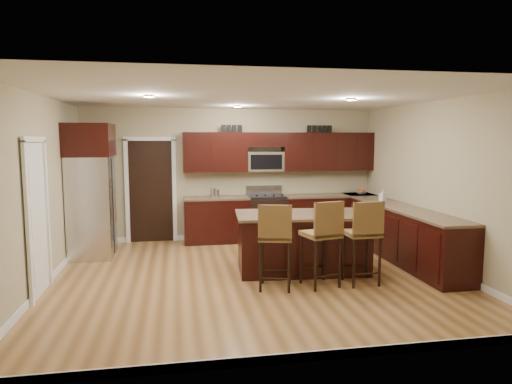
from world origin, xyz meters
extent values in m
plane|color=olive|center=(0.00, 0.00, 0.00)|extent=(6.00, 6.00, 0.00)
plane|color=silver|center=(0.00, 0.00, 2.70)|extent=(6.00, 6.00, 0.00)
plane|color=tan|center=(0.00, 2.75, 1.35)|extent=(6.00, 0.00, 6.00)
plane|color=tan|center=(-3.00, 0.00, 1.35)|extent=(0.00, 5.50, 5.50)
plane|color=tan|center=(3.00, 0.00, 1.35)|extent=(0.00, 5.50, 5.50)
cube|color=black|center=(-0.35, 2.45, 0.44)|extent=(1.30, 0.60, 0.88)
cube|color=black|center=(2.03, 2.45, 0.44)|extent=(1.94, 0.60, 0.88)
cube|color=black|center=(2.70, 0.48, 0.44)|extent=(0.60, 3.35, 0.88)
cube|color=brown|center=(-0.35, 2.45, 0.90)|extent=(1.30, 0.63, 0.04)
cube|color=brown|center=(2.03, 2.45, 0.90)|extent=(1.94, 0.63, 0.04)
cube|color=brown|center=(2.70, 0.48, 0.90)|extent=(0.63, 3.35, 0.04)
cube|color=black|center=(-0.35, 2.58, 1.82)|extent=(1.30, 0.33, 0.80)
cube|color=black|center=(2.03, 2.58, 1.82)|extent=(1.94, 0.33, 0.80)
cube|color=black|center=(0.68, 2.58, 2.07)|extent=(0.76, 0.33, 0.30)
cube|color=silver|center=(0.68, 2.45, 0.45)|extent=(0.76, 0.64, 0.90)
cube|color=black|center=(0.68, 2.45, 0.91)|extent=(0.76, 0.60, 0.03)
cube|color=black|center=(0.68, 2.15, 0.45)|extent=(0.65, 0.01, 0.45)
cube|color=silver|center=(0.68, 2.72, 1.02)|extent=(0.76, 0.05, 0.18)
cube|color=silver|center=(0.68, 2.60, 1.62)|extent=(0.76, 0.31, 0.40)
cube|color=black|center=(-1.65, 2.73, 1.03)|extent=(0.85, 0.03, 2.06)
cube|color=white|center=(-2.98, -0.30, 1.02)|extent=(0.03, 0.80, 2.04)
cube|color=black|center=(0.81, 0.18, 0.44)|extent=(2.06, 1.15, 0.88)
cube|color=brown|center=(0.81, 0.18, 0.90)|extent=(2.17, 1.26, 0.04)
cube|color=black|center=(0.81, 0.18, 0.04)|extent=(1.97, 1.07, 0.09)
cube|color=brown|center=(0.20, -0.60, 0.73)|extent=(0.55, 0.55, 0.06)
cube|color=brown|center=(0.15, -0.80, 0.97)|extent=(0.45, 0.16, 0.48)
cylinder|color=black|center=(0.01, -0.79, 0.35)|extent=(0.04, 0.04, 0.70)
cylinder|color=black|center=(0.40, -0.79, 0.35)|extent=(0.04, 0.04, 0.70)
cylinder|color=black|center=(0.01, -0.40, 0.35)|extent=(0.04, 0.04, 0.70)
cylinder|color=black|center=(0.40, -0.40, 0.35)|extent=(0.04, 0.04, 0.70)
cube|color=brown|center=(0.85, -0.60, 0.75)|extent=(0.56, 0.56, 0.07)
cube|color=brown|center=(0.90, -0.80, 0.99)|extent=(0.46, 0.16, 0.49)
cylinder|color=black|center=(0.66, -0.80, 0.36)|extent=(0.04, 0.04, 0.71)
cylinder|color=black|center=(1.05, -0.80, 0.36)|extent=(0.04, 0.04, 0.71)
cylinder|color=black|center=(0.66, -0.40, 0.36)|extent=(0.04, 0.04, 0.71)
cylinder|color=black|center=(1.05, -0.40, 0.36)|extent=(0.04, 0.04, 0.71)
cube|color=brown|center=(1.47, -0.60, 0.74)|extent=(0.47, 0.47, 0.07)
cube|color=brown|center=(1.48, -0.80, 0.98)|extent=(0.46, 0.06, 0.49)
cylinder|color=black|center=(1.27, -0.79, 0.35)|extent=(0.04, 0.04, 0.70)
cylinder|color=black|center=(1.66, -0.79, 0.35)|extent=(0.04, 0.04, 0.70)
cylinder|color=black|center=(1.27, -0.40, 0.35)|extent=(0.04, 0.04, 0.70)
cylinder|color=black|center=(1.66, -0.40, 0.35)|extent=(0.04, 0.04, 0.70)
cube|color=silver|center=(-2.62, 1.68, 0.89)|extent=(0.72, 0.89, 1.78)
cube|color=black|center=(-2.26, 1.68, 0.89)|extent=(0.01, 0.02, 1.69)
cylinder|color=silver|center=(-2.23, 1.60, 0.98)|extent=(0.02, 0.02, 0.79)
cylinder|color=silver|center=(-2.23, 1.76, 0.98)|extent=(0.02, 0.02, 0.79)
cube|color=black|center=(-2.62, 1.68, 2.07)|extent=(0.78, 0.95, 0.57)
cube|color=brown|center=(1.25, 1.46, 0.01)|extent=(0.94, 0.69, 0.01)
imported|color=silver|center=(2.75, 2.45, 0.95)|extent=(0.31, 0.31, 0.06)
imported|color=#B2B2B2|center=(2.70, 1.33, 1.03)|extent=(0.13, 0.13, 0.22)
cylinder|color=silver|center=(-0.41, 2.45, 1.01)|extent=(0.12, 0.12, 0.18)
cylinder|color=silver|center=(-0.34, 2.45, 0.99)|extent=(0.11, 0.11, 0.15)
cylinder|color=white|center=(0.31, 0.18, 0.97)|extent=(0.10, 0.10, 0.10)
camera|label=1|loc=(-1.14, -6.67, 2.08)|focal=32.00mm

